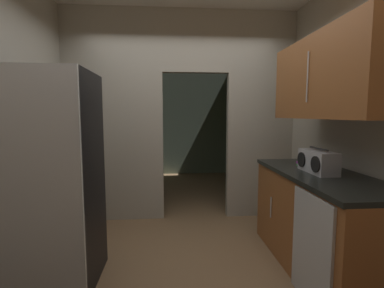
{
  "coord_description": "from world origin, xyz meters",
  "views": [
    {
      "loc": [
        -0.17,
        -2.46,
        1.45
      ],
      "look_at": [
        0.09,
        0.7,
        1.12
      ],
      "focal_mm": 26.16,
      "sensor_mm": 36.0,
      "label": 1
    }
  ],
  "objects_px": {
    "book_stack": "(305,163)",
    "dishwasher": "(311,251)",
    "refrigerator": "(51,181)",
    "boombox": "(318,162)"
  },
  "relations": [
    {
      "from": "refrigerator",
      "to": "boombox",
      "type": "bearing_deg",
      "value": 1.31
    },
    {
      "from": "book_stack",
      "to": "refrigerator",
      "type": "bearing_deg",
      "value": -171.64
    },
    {
      "from": "book_stack",
      "to": "dishwasher",
      "type": "bearing_deg",
      "value": -112.38
    },
    {
      "from": "dishwasher",
      "to": "boombox",
      "type": "distance_m",
      "value": 0.83
    },
    {
      "from": "refrigerator",
      "to": "book_stack",
      "type": "height_order",
      "value": "refrigerator"
    },
    {
      "from": "refrigerator",
      "to": "book_stack",
      "type": "bearing_deg",
      "value": 8.36
    },
    {
      "from": "dishwasher",
      "to": "refrigerator",
      "type": "bearing_deg",
      "value": 167.64
    },
    {
      "from": "dishwasher",
      "to": "book_stack",
      "type": "distance_m",
      "value": 1.01
    },
    {
      "from": "boombox",
      "to": "book_stack",
      "type": "height_order",
      "value": "boombox"
    },
    {
      "from": "dishwasher",
      "to": "boombox",
      "type": "height_order",
      "value": "boombox"
    }
  ]
}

